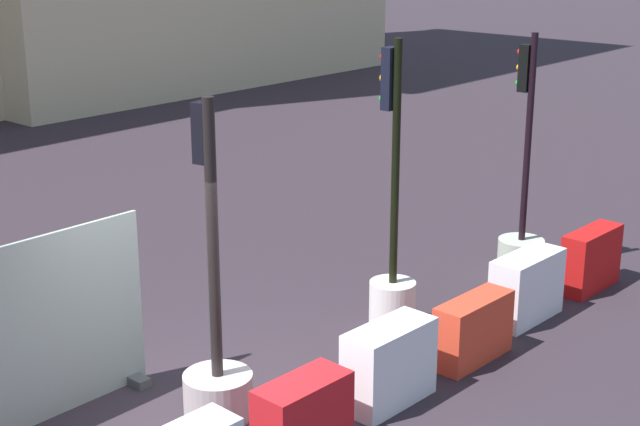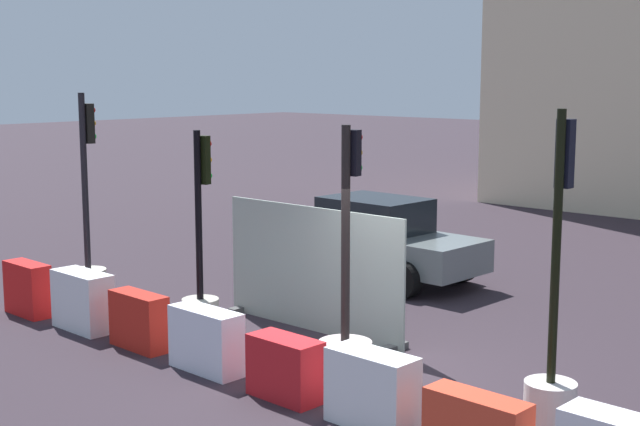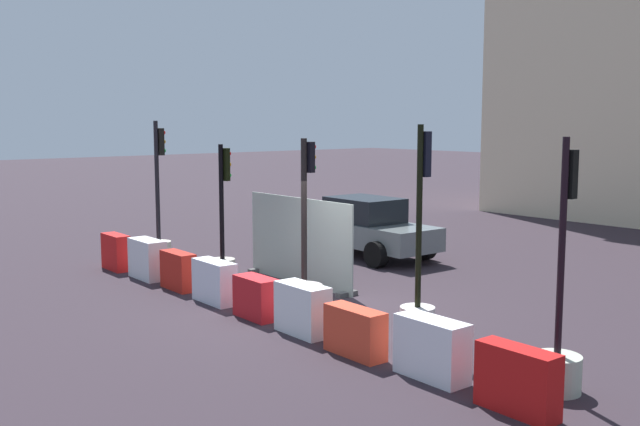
# 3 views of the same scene
# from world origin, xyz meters

# --- Properties ---
(ground_plane) EXTENTS (120.00, 120.00, 0.00)m
(ground_plane) POSITION_xyz_m (0.00, 0.00, 0.00)
(ground_plane) COLOR #2F262E
(traffic_light_2) EXTENTS (0.72, 0.72, 3.32)m
(traffic_light_2) POSITION_xyz_m (0.01, -0.01, 0.61)
(traffic_light_2) COLOR #B7A8A8
(traffic_light_2) RESTS_ON ground_plane
(traffic_light_3) EXTENTS (0.58, 0.58, 3.60)m
(traffic_light_3) POSITION_xyz_m (2.97, 0.02, 0.74)
(traffic_light_3) COLOR silver
(traffic_light_3) RESTS_ON ground_plane
(traffic_light_4) EXTENTS (0.66, 0.66, 3.45)m
(traffic_light_4) POSITION_xyz_m (5.72, -0.21, 0.60)
(traffic_light_4) COLOR #ACB6A2
(traffic_light_4) RESTS_ON ground_plane
(construction_barrier_4) EXTENTS (0.98, 0.47, 0.77)m
(construction_barrier_4) POSITION_xyz_m (0.04, -1.17, 0.39)
(construction_barrier_4) COLOR red
(construction_barrier_4) RESTS_ON ground_plane
(construction_barrier_5) EXTENTS (1.08, 0.49, 0.87)m
(construction_barrier_5) POSITION_xyz_m (1.39, -1.16, 0.44)
(construction_barrier_5) COLOR white
(construction_barrier_5) RESTS_ON ground_plane
(construction_barrier_6) EXTENTS (1.12, 0.41, 0.76)m
(construction_barrier_6) POSITION_xyz_m (2.83, -1.27, 0.38)
(construction_barrier_6) COLOR red
(construction_barrier_6) RESTS_ON ground_plane
(construction_barrier_7) EXTENTS (1.13, 0.47, 0.87)m
(construction_barrier_7) POSITION_xyz_m (4.29, -1.13, 0.44)
(construction_barrier_7) COLOR white
(construction_barrier_7) RESTS_ON ground_plane
(construction_barrier_8) EXTENTS (1.10, 0.39, 0.85)m
(construction_barrier_8) POSITION_xyz_m (5.81, -1.25, 0.43)
(construction_barrier_8) COLOR red
(construction_barrier_8) RESTS_ON ground_plane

